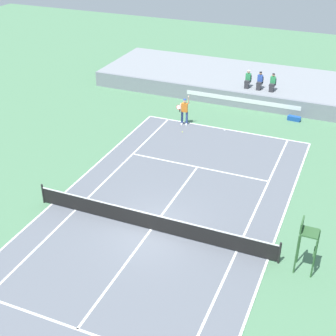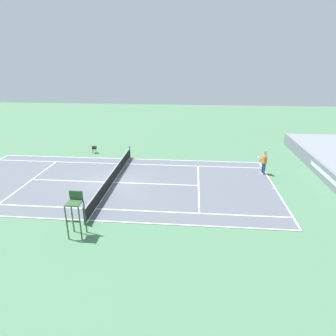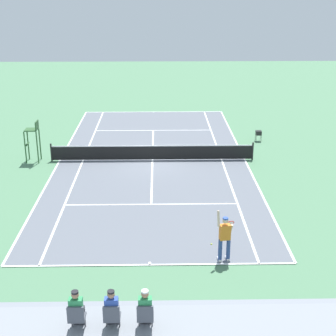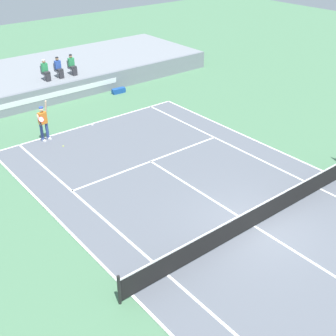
# 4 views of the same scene
# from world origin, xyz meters

# --- Properties ---
(ground_plane) EXTENTS (80.00, 80.00, 0.00)m
(ground_plane) POSITION_xyz_m (0.00, 0.00, 0.00)
(ground_plane) COLOR #4C7A56
(court) EXTENTS (11.08, 23.88, 0.03)m
(court) POSITION_xyz_m (0.00, 0.00, 0.01)
(court) COLOR slate
(court) RESTS_ON ground
(net) EXTENTS (11.98, 0.10, 1.07)m
(net) POSITION_xyz_m (0.00, 0.00, 0.52)
(net) COLOR black
(net) RESTS_ON ground
(barrier_wall) EXTENTS (24.12, 0.25, 1.16)m
(barrier_wall) POSITION_xyz_m (0.00, 15.92, 0.58)
(barrier_wall) COLOR gray
(barrier_wall) RESTS_ON ground
(bleacher_platform) EXTENTS (24.12, 7.32, 1.16)m
(bleacher_platform) POSITION_xyz_m (0.00, 19.70, 0.58)
(bleacher_platform) COLOR gray
(bleacher_platform) RESTS_ON ground
(spectator_seated_0) EXTENTS (0.44, 0.60, 1.27)m
(spectator_seated_0) POSITION_xyz_m (0.02, 17.09, 1.77)
(spectator_seated_0) COLOR #474C56
(spectator_seated_0) RESTS_ON bleacher_platform
(spectator_seated_1) EXTENTS (0.44, 0.60, 1.27)m
(spectator_seated_1) POSITION_xyz_m (0.90, 17.09, 1.77)
(spectator_seated_1) COLOR #474C56
(spectator_seated_1) RESTS_ON bleacher_platform
(spectator_seated_2) EXTENTS (0.44, 0.60, 1.27)m
(spectator_seated_2) POSITION_xyz_m (1.83, 17.09, 1.77)
(spectator_seated_2) COLOR #474C56
(spectator_seated_2) RESTS_ON bleacher_platform
(tennis_player) EXTENTS (0.75, 0.73, 2.08)m
(tennis_player) POSITION_xyz_m (-2.82, 11.60, 0.99)
(tennis_player) COLOR navy
(tennis_player) RESTS_ON ground
(tennis_ball) EXTENTS (0.07, 0.07, 0.07)m
(tennis_ball) POSITION_xyz_m (-2.47, 10.37, 0.03)
(tennis_ball) COLOR #D1E533
(tennis_ball) RESTS_ON ground
(equipment_bag) EXTENTS (0.92, 0.38, 0.32)m
(equipment_bag) POSITION_xyz_m (3.93, 15.10, 0.16)
(equipment_bag) COLOR #194799
(equipment_bag) RESTS_ON ground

